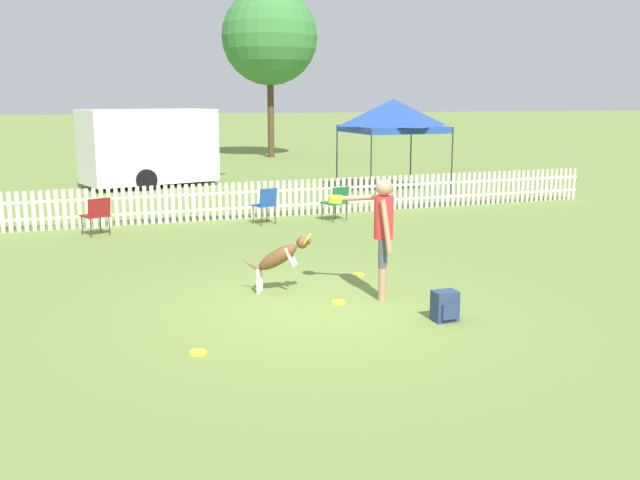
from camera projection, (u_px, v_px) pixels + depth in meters
ground_plane at (323, 307)px, 10.04m from camera, size 240.00×240.00×0.00m
handler_person at (380, 223)px, 10.29m from camera, size 0.81×1.02×1.77m
leaping_dog at (280, 256)px, 10.64m from camera, size 1.01×0.67×0.94m
frisbee_near_handler at (198, 352)px, 8.23m from camera, size 0.21×0.21×0.02m
frisbee_near_dog at (338, 302)px, 10.26m from camera, size 0.21×0.21×0.02m
frisbee_midfield at (358, 275)px, 11.84m from camera, size 0.21×0.21×0.02m
backpack_on_grass at (445, 306)px, 9.39m from camera, size 0.32×0.28×0.41m
picket_fence at (210, 202)px, 16.99m from camera, size 21.47×0.04×0.90m
folding_chair_blue_left at (337, 200)px, 16.97m from camera, size 0.64×0.65×0.83m
folding_chair_center at (97, 213)px, 15.14m from camera, size 0.65×0.66×0.82m
folding_chair_green_right at (266, 203)px, 16.47m from camera, size 0.54×0.56×0.86m
canopy_tent_main at (393, 116)px, 22.11m from camera, size 2.73×2.73×2.86m
equipment_trailer at (148, 146)px, 23.39m from camera, size 5.07×2.99×2.52m
tree_left_grove at (270, 37)px, 34.05m from camera, size 4.59×4.59×8.05m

